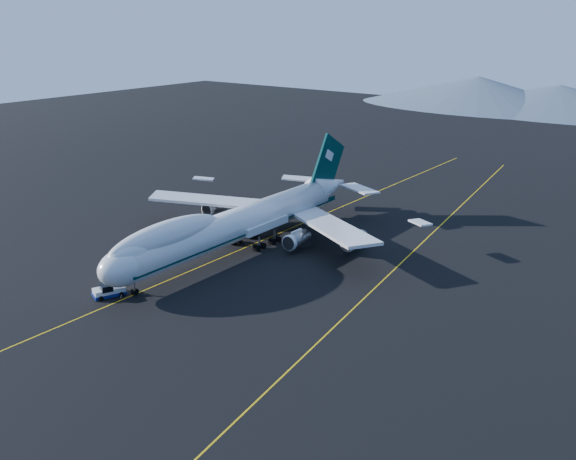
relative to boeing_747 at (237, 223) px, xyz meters
The scene contains 5 objects.
ground 5.81m from the boeing_747, 90.00° to the right, with size 500.00×500.00×0.00m, color black.
taxiway_line_main 5.80m from the boeing_747, 90.00° to the right, with size 0.25×220.00×0.01m, color gold.
taxiway_line_side 32.14m from the boeing_747, 18.38° to the left, with size 0.25×200.00×0.01m, color gold.
boeing_747 is the anchor object (origin of this frame).
pushback_tug 30.12m from the boeing_747, 95.80° to the right, with size 4.44×5.89×2.30m.
Camera 1 is at (80.82, -90.61, 45.20)m, focal length 40.00 mm.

